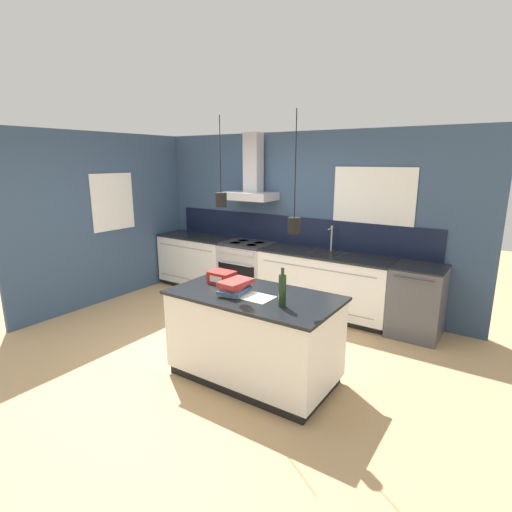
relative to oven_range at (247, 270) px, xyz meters
The scene contains 12 objects.
ground_plane 1.85m from the oven_range, 69.67° to the right, with size 16.00×16.00×0.00m, color tan.
wall_back 1.12m from the oven_range, 27.77° to the left, with size 5.60×2.48×2.60m.
wall_left 2.23m from the oven_range, 151.29° to the right, with size 0.08×3.80×2.60m.
counter_run_left 1.07m from the oven_range, behind, with size 1.36×0.64×0.91m.
counter_run_sink 1.35m from the oven_range, ahead, with size 1.92×0.64×1.28m.
oven_range is the anchor object (origin of this frame).
dishwasher 2.61m from the oven_range, ahead, with size 0.62×0.65×0.91m.
kitchen_island 2.50m from the oven_range, 53.52° to the right, with size 1.68×0.90×0.91m.
bottle_on_island 2.92m from the oven_range, 48.69° to the right, with size 0.07×0.07×0.36m.
book_stack 2.54m from the oven_range, 57.73° to the right, with size 0.28×0.38×0.13m.
red_supply_box 2.20m from the oven_range, 62.26° to the right, with size 0.26×0.21×0.13m.
paper_pile 2.64m from the oven_range, 53.26° to the right, with size 0.34×0.25×0.01m.
Camera 1 is at (2.95, -3.40, 2.19)m, focal length 28.00 mm.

